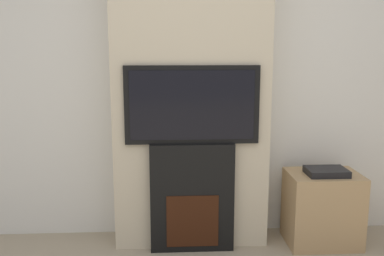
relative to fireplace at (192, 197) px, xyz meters
name	(u,v)px	position (x,y,z in m)	size (l,w,h in m)	color
wall_back	(190,68)	(0.00, 0.36, 0.94)	(6.00, 0.06, 2.70)	silver
chimney_breast	(191,69)	(0.00, 0.16, 0.94)	(1.16, 0.33, 2.70)	beige
fireplace	(192,197)	(0.00, 0.00, 0.00)	(0.62, 0.15, 0.82)	black
television	(192,105)	(0.00, 0.00, 0.70)	(0.97, 0.07, 0.56)	black
media_stand	(322,207)	(1.01, 0.04, -0.12)	(0.54, 0.40, 0.61)	tan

